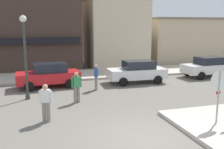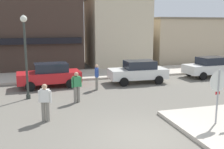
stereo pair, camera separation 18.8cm
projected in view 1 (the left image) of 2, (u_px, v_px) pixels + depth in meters
The scene contains 13 objects.
ground_plane at pixel (146, 138), 9.40m from camera, with size 160.00×160.00×0.00m, color #6B665B.
kerb_far at pixel (83, 75), 21.04m from camera, with size 80.00×4.00×0.15m, color beige.
stop_sign at pixel (219, 90), 10.19m from camera, with size 0.82×0.08×2.30m.
lamp_post at pixel (25, 45), 13.79m from camera, with size 0.36×0.36×4.54m.
parked_car_nearest at pixel (49, 75), 16.98m from camera, with size 4.09×2.05×1.56m.
parked_car_second at pixel (137, 71), 18.28m from camera, with size 4.05×1.98×1.56m.
parked_car_third at pixel (208, 66), 20.42m from camera, with size 4.09×2.06×1.56m.
pedestrian_crossing_near at pixel (96, 76), 16.21m from camera, with size 0.28×0.56×1.61m.
pedestrian_crossing_far at pixel (77, 86), 13.55m from camera, with size 0.56×0.28×1.61m.
pedestrian_kerb_side at pixel (46, 102), 10.83m from camera, with size 0.55×0.31×1.61m.
building_corner_shop at pixel (18, 21), 24.22m from camera, with size 11.04×7.93×8.67m.
building_storefront_left_near at pixel (115, 32), 26.03m from camera, with size 5.63×5.54×6.57m.
building_storefront_left_mid at pixel (174, 39), 30.21m from camera, with size 8.15×8.10×4.75m.
Camera 1 is at (-3.70, -8.09, 3.99)m, focal length 42.00 mm.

